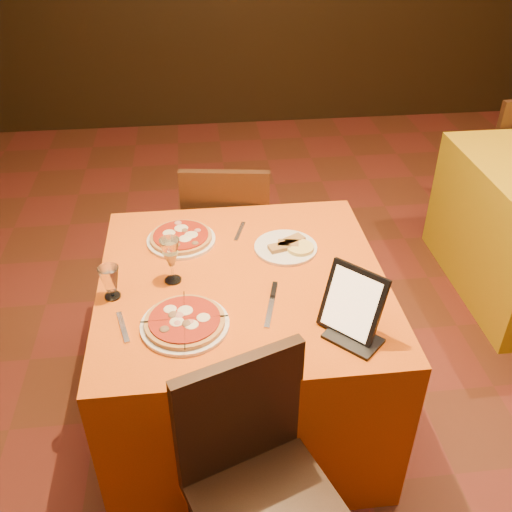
{
  "coord_description": "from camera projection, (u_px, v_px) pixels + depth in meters",
  "views": [
    {
      "loc": [
        -0.6,
        -1.75,
        2.07
      ],
      "look_at": [
        -0.4,
        -0.01,
        0.86
      ],
      "focal_mm": 40.0,
      "sensor_mm": 36.0,
      "label": 1
    }
  ],
  "objects": [
    {
      "name": "wine_glass",
      "position": [
        171.0,
        260.0,
        2.13
      ],
      "size": [
        0.09,
        0.09,
        0.19
      ],
      "primitive_type": null,
      "rotation": [
        0.0,
        0.0,
        0.29
      ],
      "color": "#DFCC7E",
      "rests_on": "main_table"
    },
    {
      "name": "fork_near",
      "position": [
        123.0,
        327.0,
        1.96
      ],
      "size": [
        0.06,
        0.16,
        0.01
      ],
      "primitive_type": "cube",
      "rotation": [
        0.0,
        0.0,
        1.82
      ],
      "color": "#B4B5BB",
      "rests_on": "main_table"
    },
    {
      "name": "fork_far",
      "position": [
        240.0,
        231.0,
        2.47
      ],
      "size": [
        0.06,
        0.15,
        0.01
      ],
      "primitive_type": "cube",
      "rotation": [
        0.0,
        0.0,
        1.25
      ],
      "color": "silver",
      "rests_on": "main_table"
    },
    {
      "name": "chair_main_far",
      "position": [
        229.0,
        233.0,
        3.01
      ],
      "size": [
        0.42,
        0.42,
        0.91
      ],
      "primitive_type": null,
      "rotation": [
        0.0,
        0.0,
        3.0
      ],
      "color": "black",
      "rests_on": "floor"
    },
    {
      "name": "pizza_far",
      "position": [
        181.0,
        238.0,
        2.4
      ],
      "size": [
        0.29,
        0.29,
        0.03
      ],
      "rotation": [
        0.0,
        0.0,
        0.14
      ],
      "color": "white",
      "rests_on": "main_table"
    },
    {
      "name": "chair_main_near",
      "position": [
        268.0,
        508.0,
        1.73
      ],
      "size": [
        0.46,
        0.46,
        0.91
      ],
      "primitive_type": null,
      "rotation": [
        0.0,
        0.0,
        0.36
      ],
      "color": "black",
      "rests_on": "floor"
    },
    {
      "name": "knife",
      "position": [
        271.0,
        305.0,
        2.05
      ],
      "size": [
        0.08,
        0.24,
        0.01
      ],
      "primitive_type": "cube",
      "rotation": [
        0.0,
        0.0,
        1.31
      ],
      "color": "#B5B6BC",
      "rests_on": "main_table"
    },
    {
      "name": "main_table",
      "position": [
        244.0,
        348.0,
        2.41
      ],
      "size": [
        1.1,
        1.1,
        0.75
      ],
      "primitive_type": "cube",
      "color": "#E1590E",
      "rests_on": "floor"
    },
    {
      "name": "tablet",
      "position": [
        352.0,
        303.0,
        1.88
      ],
      "size": [
        0.22,
        0.22,
        0.24
      ],
      "primitive_type": "cube",
      "rotation": [
        -0.35,
        0.0,
        -0.8
      ],
      "color": "black",
      "rests_on": "main_table"
    },
    {
      "name": "pizza_near",
      "position": [
        185.0,
        323.0,
        1.96
      ],
      "size": [
        0.31,
        0.31,
        0.03
      ],
      "rotation": [
        0.0,
        0.0,
        -0.0
      ],
      "color": "white",
      "rests_on": "main_table"
    },
    {
      "name": "water_glass",
      "position": [
        110.0,
        283.0,
        2.06
      ],
      "size": [
        0.08,
        0.08,
        0.13
      ],
      "primitive_type": null,
      "rotation": [
        0.0,
        0.0,
        -0.18
      ],
      "color": "white",
      "rests_on": "main_table"
    },
    {
      "name": "cutlet_dish",
      "position": [
        286.0,
        246.0,
        2.35
      ],
      "size": [
        0.26,
        0.26,
        0.03
      ],
      "rotation": [
        0.0,
        0.0,
        -0.03
      ],
      "color": "white",
      "rests_on": "main_table"
    },
    {
      "name": "chair_side_far",
      "position": [
        500.0,
        156.0,
        3.8
      ],
      "size": [
        0.44,
        0.44,
        0.91
      ],
      "primitive_type": null,
      "rotation": [
        0.0,
        0.0,
        3.25
      ],
      "color": "black",
      "rests_on": "floor"
    },
    {
      "name": "floor",
      "position": [
        340.0,
        401.0,
        2.66
      ],
      "size": [
        6.0,
        7.0,
        0.01
      ],
      "primitive_type": "cube",
      "color": "#5E2D19",
      "rests_on": "ground"
    }
  ]
}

